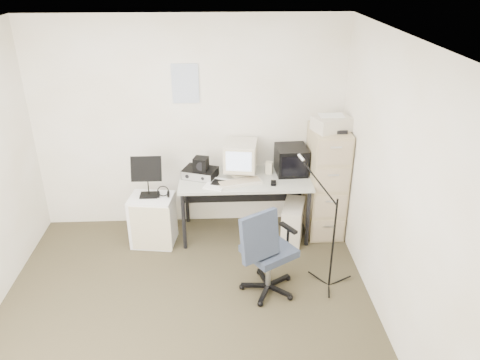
{
  "coord_description": "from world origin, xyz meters",
  "views": [
    {
      "loc": [
        0.35,
        -3.38,
        3.04
      ],
      "look_at": [
        0.55,
        0.95,
        0.95
      ],
      "focal_mm": 35.0,
      "sensor_mm": 36.0,
      "label": 1
    }
  ],
  "objects_px": {
    "desk": "(245,206)",
    "office_chair": "(269,249)",
    "filing_cabinet": "(326,182)",
    "side_cart": "(153,220)"
  },
  "relations": [
    {
      "from": "desk",
      "to": "office_chair",
      "type": "bearing_deg",
      "value": -80.96
    },
    {
      "from": "filing_cabinet",
      "to": "side_cart",
      "type": "height_order",
      "value": "filing_cabinet"
    },
    {
      "from": "desk",
      "to": "side_cart",
      "type": "height_order",
      "value": "desk"
    },
    {
      "from": "side_cart",
      "to": "office_chair",
      "type": "bearing_deg",
      "value": -29.11
    },
    {
      "from": "side_cart",
      "to": "desk",
      "type": "bearing_deg",
      "value": 16.15
    },
    {
      "from": "filing_cabinet",
      "to": "office_chair",
      "type": "relative_size",
      "value": 1.34
    },
    {
      "from": "office_chair",
      "to": "side_cart",
      "type": "height_order",
      "value": "office_chair"
    },
    {
      "from": "filing_cabinet",
      "to": "office_chair",
      "type": "height_order",
      "value": "filing_cabinet"
    },
    {
      "from": "office_chair",
      "to": "side_cart",
      "type": "xyz_separation_m",
      "value": [
        -1.24,
        0.93,
        -0.19
      ]
    },
    {
      "from": "desk",
      "to": "office_chair",
      "type": "xyz_separation_m",
      "value": [
        0.17,
        -1.09,
        0.12
      ]
    }
  ]
}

